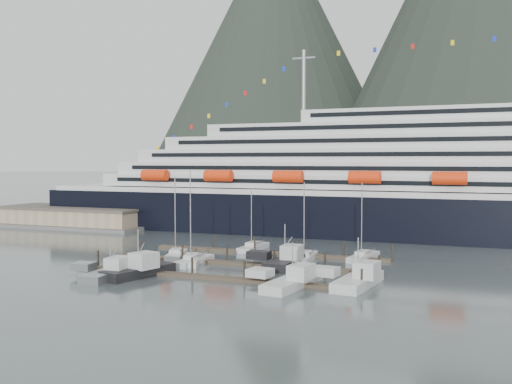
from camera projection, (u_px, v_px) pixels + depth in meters
ground at (260, 270)px, 99.72m from camera, size 1600.00×1600.00×0.00m
cruise_ship at (468, 187)px, 138.57m from camera, size 210.00×30.40×50.30m
warehouse at (75, 218)px, 165.59m from camera, size 46.00×20.00×5.80m
dock_near at (207, 277)px, 92.37m from camera, size 48.18×2.28×3.20m
dock_mid at (240, 263)px, 104.39m from camera, size 48.18×2.28×3.20m
dock_far at (267, 253)px, 116.41m from camera, size 48.18×2.28×3.20m
sailboat_a at (176, 255)px, 112.20m from camera, size 5.88×10.05×15.88m
sailboat_b at (194, 261)px, 105.49m from camera, size 2.91×10.85×17.10m
sailboat_c at (192, 261)px, 105.93m from camera, size 6.37×10.76×12.25m
sailboat_d at (305, 258)px, 109.26m from camera, size 4.01×11.83×14.88m
sailboat_e at (253, 248)px, 121.75m from camera, size 2.85×10.91×13.16m
sailboat_g at (363, 257)px, 110.12m from camera, size 4.14×11.20×14.72m
trawler_a at (110, 272)px, 93.04m from camera, size 9.33×12.90×6.95m
trawler_b at (138, 270)px, 94.17m from camera, size 10.41×13.24×8.25m
trawler_c at (291, 281)px, 86.21m from camera, size 10.15×14.28×7.13m
trawler_d at (357, 280)px, 86.60m from camera, size 9.99×13.47×7.87m
trawler_e at (284, 261)px, 102.41m from camera, size 9.57×12.56×8.13m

